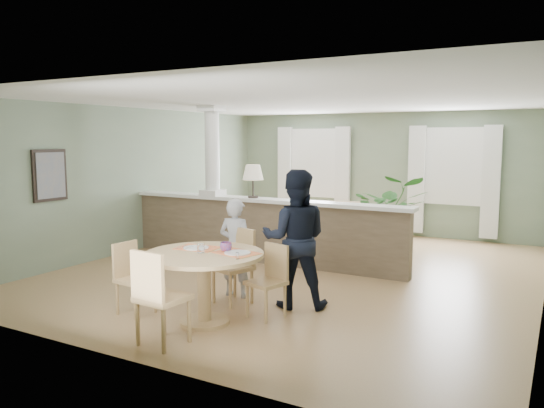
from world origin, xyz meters
The scene contains 12 objects.
ground centered at (0.00, 0.00, 0.00)m, with size 8.00×8.00×0.00m, color tan.
room_shell centered at (-0.03, 0.63, 1.81)m, with size 7.02×8.02×2.71m.
pony_wall centered at (-0.99, 0.20, 0.71)m, with size 5.32×0.38×2.70m.
sofa centered at (-0.93, 1.72, 0.44)m, with size 3.02×1.18×0.88m, color #9A7654.
houseplant centered at (0.87, 2.02, 0.73)m, with size 1.32×1.15×1.47m, color #2D6227.
dining_table centered at (0.10, -2.79, 0.66)m, with size 1.37×1.37×0.94m.
chair_far_boy centered at (-0.02, -1.93, 0.53)m, with size 0.55×0.55×0.96m.
chair_far_man centered at (0.63, -2.20, 0.48)m, with size 0.48×0.48×0.87m.
chair_near centered at (0.08, -3.59, 0.56)m, with size 0.49×0.49×1.01m.
chair_side centered at (-0.91, -2.91, 0.48)m, with size 0.42×0.42×0.87m.
child_person centered at (-0.17, -1.72, 0.67)m, with size 0.49×0.32×1.34m, color #9A9B9F.
man_person centered at (0.72, -1.73, 0.87)m, with size 0.85×0.66×1.75m, color black.
Camera 1 is at (3.64, -7.60, 2.12)m, focal length 35.00 mm.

